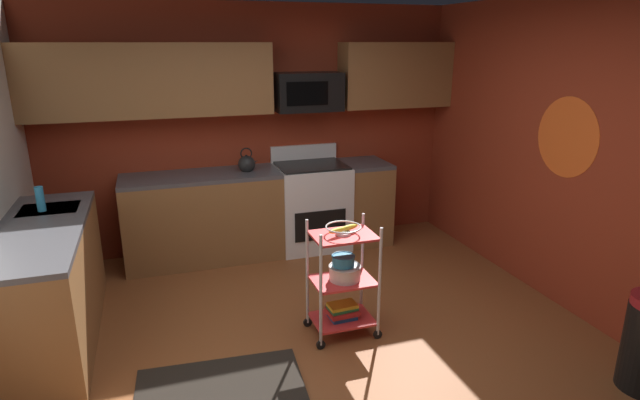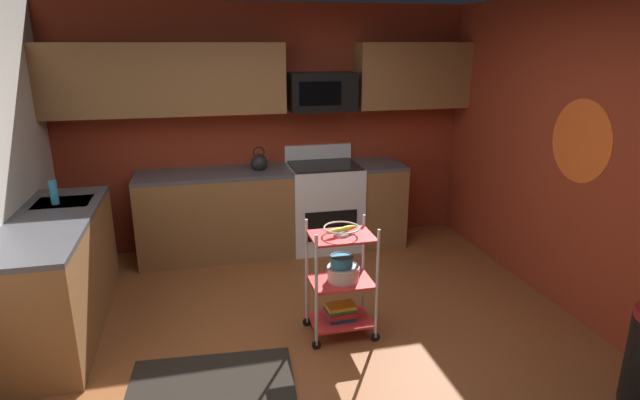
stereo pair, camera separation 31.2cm
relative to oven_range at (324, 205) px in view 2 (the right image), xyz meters
The scene contains 16 objects.
floor 2.23m from the oven_range, 104.59° to the right, with size 4.40×4.80×0.04m, color brown.
wall_back 1.04m from the oven_range, 149.22° to the left, with size 4.52×0.06×2.60m, color maroon.
wall_right 2.82m from the oven_range, 51.35° to the right, with size 0.06×4.80×2.60m, color maroon.
wall_flower_decal 2.64m from the oven_range, 47.82° to the right, with size 0.67×0.67×0.00m, color #E5591E.
counter_run 1.39m from the oven_range, 159.77° to the right, with size 3.62×2.42×0.92m.
oven_range is the anchor object (origin of this frame).
upper_cabinets 1.53m from the oven_range, 168.91° to the left, with size 4.40×0.33×0.70m.
microwave 1.23m from the oven_range, 90.26° to the left, with size 0.70×0.39×0.40m.
rolling_cart 1.85m from the oven_range, 99.77° to the right, with size 0.53×0.36×0.91m.
fruit_bowl 1.89m from the oven_range, 99.77° to the right, with size 0.27×0.27×0.07m.
mixing_bowl_large 1.85m from the oven_range, 99.27° to the right, with size 0.25×0.25×0.11m.
mixing_bowl_small 1.85m from the oven_range, 99.66° to the right, with size 0.18×0.18×0.08m.
book_stack 1.87m from the oven_range, 99.77° to the right, with size 0.24×0.19×0.12m.
kettle 0.87m from the oven_range, behind, with size 0.21×0.18×0.26m.
dish_soap_bottle 2.67m from the oven_range, 162.01° to the right, with size 0.06×0.06×0.20m, color #2D8CBF.
floor_rug 2.65m from the oven_range, 120.59° to the right, with size 1.10×0.70×0.01m, color black.
Camera 2 is at (-0.76, -3.18, 2.21)m, focal length 29.01 mm.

